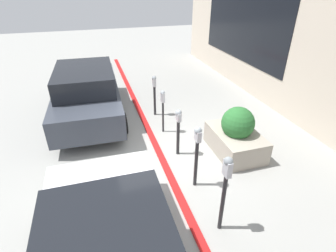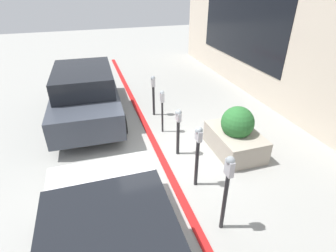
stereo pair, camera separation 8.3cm
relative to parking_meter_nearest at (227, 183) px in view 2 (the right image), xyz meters
name	(u,v)px [view 2 (the right image)]	position (x,y,z in m)	size (l,w,h in m)	color
ground_plane	(164,157)	(2.39, 0.37, -1.06)	(40.00, 40.00, 0.00)	#999993
curb_strip	(161,157)	(2.39, 0.45, -1.04)	(19.00, 0.16, 0.04)	red
building_facade	(328,57)	(2.39, -4.10, 1.13)	(19.00, 0.17, 4.37)	beige
parking_meter_nearest	(227,183)	(0.00, 0.00, 0.00)	(0.17, 0.15, 1.59)	#232326
parking_meter_second	(198,148)	(1.20, 0.00, -0.09)	(0.18, 0.15, 1.46)	#232326
parking_meter_middle	(178,125)	(2.42, -0.01, -0.21)	(0.19, 0.16, 1.27)	#232326
parking_meter_fourth	(162,104)	(3.62, 0.04, -0.15)	(0.15, 0.13, 1.30)	#232326
parking_meter_farthest	(153,90)	(4.77, 0.00, -0.19)	(0.17, 0.14, 1.34)	#232326
planter_box	(236,135)	(2.08, -1.46, -0.57)	(1.56, 1.06, 1.27)	#A39989
parked_car_middle	(86,93)	(5.28, 2.07, -0.22)	(4.76, 2.07, 1.65)	#383D47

